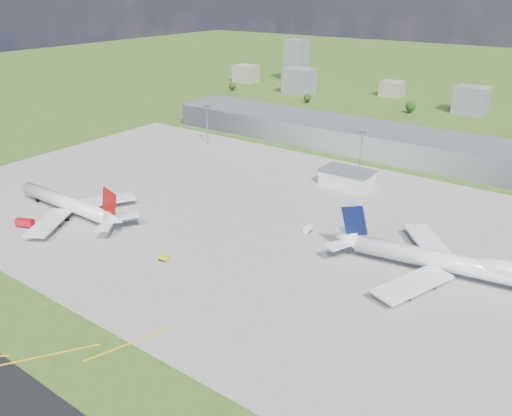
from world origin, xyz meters
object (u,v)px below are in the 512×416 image
Objects in this scene: airliner_blue_quad at (451,263)px; tug_yellow at (163,258)px; fire_truck at (25,223)px; van_white_near at (308,229)px; airliner_red_twin at (70,205)px.

tug_yellow is (-93.75, -51.55, -5.11)m from airliner_blue_quad.
airliner_blue_quad is 9.85× the size of fire_truck.
airliner_red_twin is at bearing 110.08° from van_white_near.
fire_truck is 72.34m from tug_yellow.
tug_yellow is at bearing -12.45° from fire_truck.
airliner_red_twin is 17.29× the size of tug_yellow.
van_white_near is at bearing 47.67° from tug_yellow.
van_white_near is at bearing 9.23° from fire_truck.
tug_yellow is (70.90, 14.34, -0.77)m from fire_truck.
airliner_blue_quad is 177.40m from fire_truck.
fire_truck is (-6.26, -19.19, -3.72)m from airliner_red_twin.
airliner_red_twin is at bearing 165.29° from tug_yellow.
airliner_red_twin is at bearing 48.05° from fire_truck.
airliner_red_twin is 8.78× the size of fire_truck.
airliner_blue_quad is 107.11m from tug_yellow.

